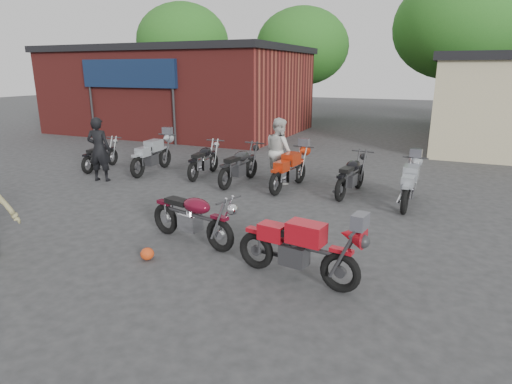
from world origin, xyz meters
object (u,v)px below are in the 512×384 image
at_px(row_bike_5, 351,173).
at_px(row_bike_6, 410,182).
at_px(row_bike_1, 152,153).
at_px(row_bike_4, 289,168).
at_px(sportbike, 299,245).
at_px(person_dark, 99,149).
at_px(row_bike_3, 239,163).
at_px(person_light, 279,151).
at_px(row_bike_0, 101,153).
at_px(helmet, 147,254).
at_px(row_bike_2, 204,158).
at_px(vintage_motorcycle, 192,214).

xyz_separation_m(row_bike_5, row_bike_6, (1.48, -0.38, 0.00)).
distance_m(row_bike_1, row_bike_5, 6.29).
bearing_deg(row_bike_5, row_bike_4, 101.93).
xyz_separation_m(row_bike_1, row_bike_4, (4.63, -0.08, -0.03)).
xyz_separation_m(sportbike, person_dark, (-7.29, 3.57, 0.35)).
distance_m(row_bike_3, row_bike_4, 1.49).
height_order(person_light, row_bike_0, person_light).
xyz_separation_m(helmet, row_bike_2, (-2.19, 5.63, 0.44)).
relative_size(row_bike_0, row_bike_6, 0.92).
bearing_deg(vintage_motorcycle, row_bike_0, 158.98).
relative_size(helmet, row_bike_3, 0.12).
xyz_separation_m(vintage_motorcycle, row_bike_1, (-4.27, 4.43, 0.04)).
relative_size(row_bike_3, row_bike_5, 1.04).
distance_m(person_light, row_bike_1, 4.18).
xyz_separation_m(vintage_motorcycle, row_bike_0, (-6.11, 4.13, -0.05)).
bearing_deg(row_bike_0, row_bike_5, -95.33).
relative_size(person_dark, row_bike_4, 0.92).
bearing_deg(person_light, row_bike_1, 50.30).
height_order(person_light, row_bike_1, person_light).
xyz_separation_m(vintage_motorcycle, person_light, (-0.12, 4.83, 0.36)).
bearing_deg(row_bike_5, person_dark, 109.45).
relative_size(sportbike, row_bike_5, 1.02).
bearing_deg(sportbike, row_bike_6, 84.18).
bearing_deg(row_bike_6, row_bike_4, 87.00).
bearing_deg(row_bike_4, vintage_motorcycle, -178.15).
xyz_separation_m(sportbike, row_bike_6, (1.20, 4.73, -0.01)).
relative_size(vintage_motorcycle, person_light, 1.06).
height_order(person_light, row_bike_2, person_light).
bearing_deg(row_bike_3, person_dark, 113.41).
relative_size(sportbike, row_bike_4, 0.99).
xyz_separation_m(sportbike, row_bike_4, (-1.93, 4.97, 0.00)).
bearing_deg(row_bike_5, row_bike_3, 100.39).
xyz_separation_m(person_dark, row_bike_2, (2.49, 1.71, -0.38)).
bearing_deg(row_bike_6, row_bike_5, 76.91).
height_order(helmet, row_bike_2, row_bike_2).
bearing_deg(sportbike, row_bike_3, 133.25).
height_order(sportbike, row_bike_5, sportbike).
xyz_separation_m(sportbike, row_bike_3, (-3.42, 4.93, 0.01)).
bearing_deg(row_bike_2, vintage_motorcycle, -156.29).
height_order(vintage_motorcycle, row_bike_4, row_bike_4).
distance_m(person_light, row_bike_6, 3.70).
height_order(row_bike_3, row_bike_5, row_bike_3).
bearing_deg(row_bike_2, person_dark, 119.79).
bearing_deg(sportbike, row_bike_0, 158.99).
distance_m(person_dark, row_bike_1, 1.69).
distance_m(person_dark, row_bike_2, 3.04).
xyz_separation_m(helmet, row_bike_0, (-5.78, 5.09, 0.42)).
bearing_deg(person_dark, row_bike_6, 171.48).
xyz_separation_m(vintage_motorcycle, row_bike_4, (0.35, 4.35, 0.01)).
height_order(row_bike_0, row_bike_6, row_bike_6).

